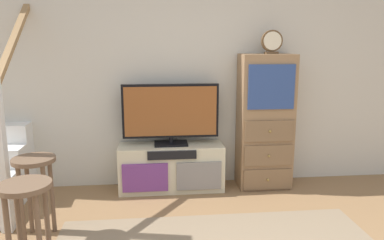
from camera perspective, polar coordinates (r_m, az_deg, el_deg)
The scene contains 7 objects.
back_wall at distance 4.19m, azimuth 0.62°, elevation 8.41°, with size 6.40×0.12×2.70m, color beige.
media_console at distance 4.12m, azimuth -3.18°, elevation -7.29°, with size 1.14×0.38×0.51m.
television at distance 3.98m, azimuth -3.30°, elevation 1.10°, with size 1.03×0.22×0.66m.
side_cabinet at distance 4.17m, azimuth 11.16°, elevation -0.32°, with size 0.58×0.38×1.48m.
desk_clock at distance 4.08m, azimuth 12.17°, elevation 11.64°, with size 0.22×0.08×0.25m.
bar_stool_near at distance 2.71m, azimuth -24.06°, elevation -12.48°, with size 0.34×0.34×0.71m.
bar_stool_far at distance 3.29m, azimuth -22.94°, elevation -8.30°, with size 0.34×0.34×0.70m.
Camera 1 is at (-0.47, -1.69, 1.60)m, focal length 34.71 mm.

